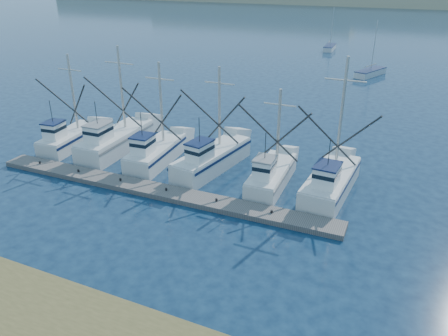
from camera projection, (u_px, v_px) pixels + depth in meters
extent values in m
plane|color=#0B1D34|center=(181.00, 266.00, 24.26)|extent=(500.00, 500.00, 0.00)
cube|color=#69625E|center=(155.00, 190.00, 32.12)|extent=(27.71, 2.22, 0.37)
cube|color=silver|center=(71.00, 140.00, 40.16)|extent=(3.03, 6.94, 1.34)
cube|color=white|center=(54.00, 131.00, 38.14)|extent=(1.53, 1.77, 1.50)
cylinder|color=#B7B2A8|center=(73.00, 93.00, 39.39)|extent=(0.22, 0.22, 6.90)
cube|color=silver|center=(117.00, 142.00, 39.20)|extent=(2.99, 8.69, 1.67)
cube|color=white|center=(99.00, 133.00, 36.71)|extent=(1.64, 2.15, 1.50)
cylinder|color=#B7B2A8|center=(121.00, 88.00, 38.51)|extent=(0.22, 0.22, 7.41)
cube|color=silver|center=(156.00, 154.00, 36.88)|extent=(2.97, 7.26, 1.45)
cube|color=white|center=(143.00, 145.00, 34.76)|extent=(1.54, 1.83, 1.50)
cylinder|color=#B7B2A8|center=(161.00, 103.00, 36.15)|extent=(0.22, 0.22, 6.80)
cube|color=silver|center=(212.00, 160.00, 35.57)|extent=(3.55, 8.68, 1.60)
cube|color=white|center=(200.00, 152.00, 33.13)|extent=(1.63, 2.23, 1.50)
cylinder|color=#B7B2A8|center=(219.00, 107.00, 35.06)|extent=(0.22, 0.22, 6.54)
cube|color=silver|center=(271.00, 177.00, 33.02)|extent=(2.51, 7.01, 1.33)
cube|color=white|center=(264.00, 169.00, 30.96)|extent=(1.36, 1.74, 1.50)
cylinder|color=#B7B2A8|center=(279.00, 127.00, 32.50)|extent=(0.22, 0.22, 5.84)
cube|color=silver|center=(331.00, 184.00, 31.79)|extent=(3.01, 8.07, 1.53)
cube|color=white|center=(327.00, 176.00, 29.47)|extent=(1.60, 2.02, 1.50)
cylinder|color=#B7B2A8|center=(341.00, 115.00, 30.88)|extent=(0.22, 0.22, 8.19)
cube|color=silver|center=(370.00, 73.00, 66.52)|extent=(4.09, 6.76, 0.90)
cylinder|color=#B7B2A8|center=(374.00, 45.00, 65.07)|extent=(0.12, 0.12, 7.20)
cube|color=silver|center=(330.00, 48.00, 87.03)|extent=(1.98, 6.20, 0.90)
cylinder|color=#B7B2A8|center=(332.00, 27.00, 85.58)|extent=(0.12, 0.12, 7.20)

